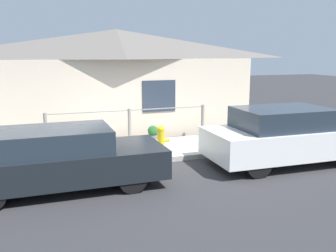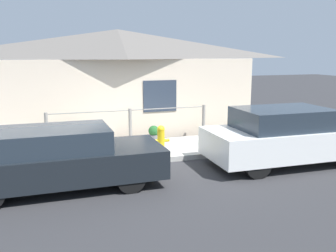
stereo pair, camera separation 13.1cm
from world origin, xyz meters
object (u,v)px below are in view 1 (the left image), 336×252
object	(u,v)px
car_left	(59,159)
potted_plant_near_hydrant	(153,133)
fire_hydrant	(161,139)
car_right	(286,136)
potted_plant_corner	(249,128)
potted_plant_by_fence	(70,138)

from	to	relation	value
car_left	potted_plant_near_hydrant	distance (m)	4.13
car_left	fire_hydrant	bearing A→B (deg)	29.03
car_right	potted_plant_corner	xyz separation A→B (m)	(0.35, 2.30, -0.28)
potted_plant_near_hydrant	car_left	bearing A→B (deg)	-134.76
potted_plant_near_hydrant	potted_plant_by_fence	size ratio (longest dim) A/B	0.93
car_right	potted_plant_corner	bearing A→B (deg)	82.17
car_right	potted_plant_by_fence	size ratio (longest dim) A/B	8.21
car_right	potted_plant_near_hydrant	bearing A→B (deg)	132.75
car_right	fire_hydrant	size ratio (longest dim) A/B	5.51
potted_plant_corner	potted_plant_by_fence	bearing A→B (deg)	174.49
car_right	potted_plant_near_hydrant	size ratio (longest dim) A/B	8.83
car_left	car_right	bearing A→B (deg)	-0.47
potted_plant_near_hydrant	car_right	bearing A→B (deg)	-48.10
car_left	potted_plant_near_hydrant	world-z (taller)	car_left
potted_plant_near_hydrant	potted_plant_corner	xyz separation A→B (m)	(2.98, -0.62, 0.07)
potted_plant_by_fence	car_right	bearing A→B (deg)	-29.02
potted_plant_by_fence	potted_plant_corner	world-z (taller)	potted_plant_corner
potted_plant_near_hydrant	fire_hydrant	bearing A→B (deg)	-98.16
fire_hydrant	potted_plant_by_fence	bearing A→B (deg)	150.23
fire_hydrant	potted_plant_near_hydrant	distance (m)	1.42
car_left	car_right	size ratio (longest dim) A/B	1.03
car_right	potted_plant_near_hydrant	distance (m)	3.95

